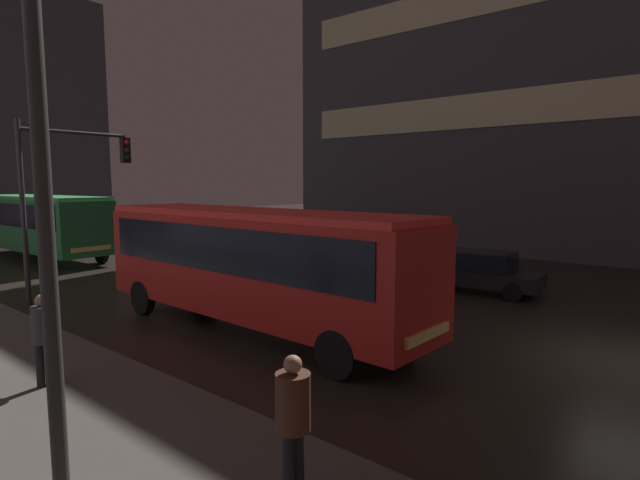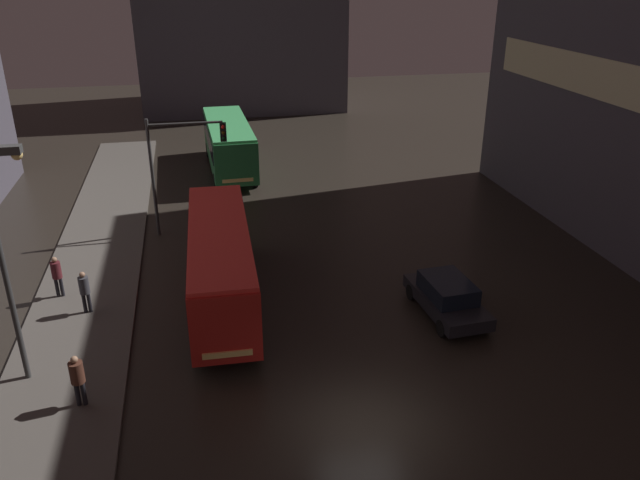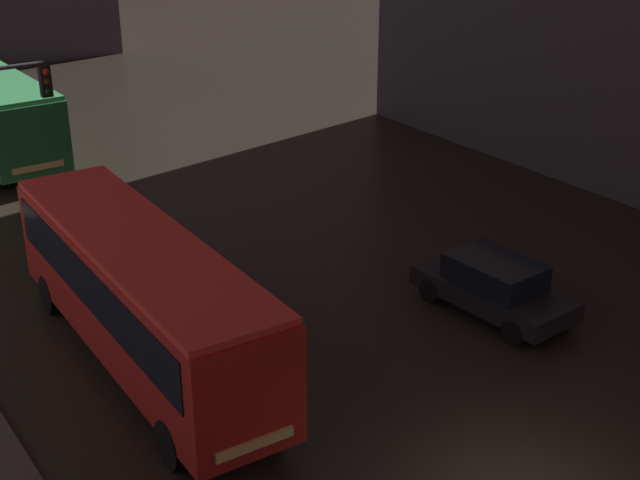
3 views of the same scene
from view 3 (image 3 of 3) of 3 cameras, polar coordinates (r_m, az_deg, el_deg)
The scene contains 2 objects.
bus_near at distance 20.27m, azimuth -11.42°, elevation -3.02°, with size 2.63×10.40×3.19m.
car_taxi at distance 23.12m, azimuth 11.06°, elevation -2.88°, with size 2.12×4.33×1.46m.
Camera 3 is at (-10.37, -8.61, 10.91)m, focal length 50.00 mm.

